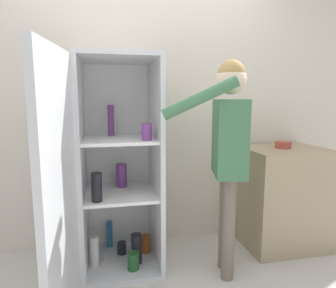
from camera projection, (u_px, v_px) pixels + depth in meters
wall_back at (138, 107)px, 2.72m from camera, size 7.00×0.06×2.55m
refrigerator at (110, 170)px, 2.29m from camera, size 0.75×1.27×1.68m
person at (228, 140)px, 2.20m from camera, size 0.69×0.49×1.63m
counter at (282, 197)px, 2.77m from camera, size 0.72×0.60×0.91m
bowl at (283, 145)px, 2.70m from camera, size 0.14×0.14×0.06m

